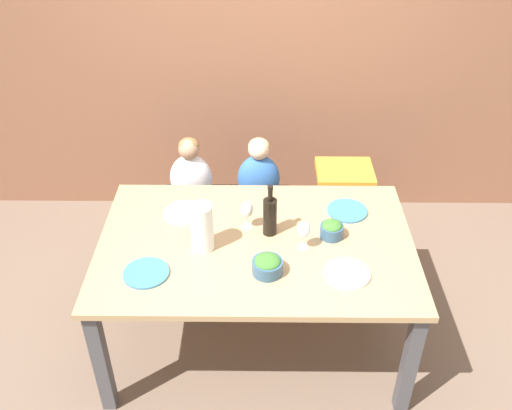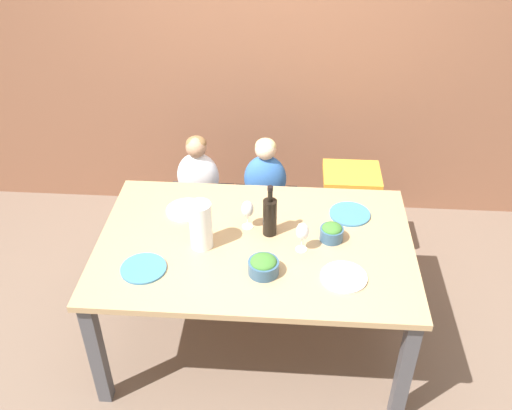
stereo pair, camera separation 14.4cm
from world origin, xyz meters
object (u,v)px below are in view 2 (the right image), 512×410
Objects in this scene: wine_glass_far at (248,210)px; salad_bowl_large at (264,265)px; dinner_plate_front_right at (344,277)px; chair_far_center at (265,209)px; person_child_center at (265,173)px; chair_far_left at (200,206)px; salad_bowl_small at (332,232)px; wine_bottle at (270,216)px; wine_glass_near at (302,232)px; dinner_plate_back_right at (350,214)px; paper_towel_roll at (201,225)px; person_child_left at (198,171)px; dinner_plate_back_left at (186,210)px; chair_right_highchair at (350,192)px; dinner_plate_front_left at (143,268)px.

wine_glass_far is 0.39m from salad_bowl_large.
chair_far_center is at bearing 112.90° from dinner_plate_front_right.
salad_bowl_large is (0.05, -1.03, 0.12)m from person_child_center.
salad_bowl_small is at bearing -41.80° from chair_far_left.
wine_bottle reaches higher than wine_glass_near.
salad_bowl_large is at bearing -131.75° from dinner_plate_back_right.
paper_towel_roll is at bearing -159.98° from wine_bottle.
person_child_center is at bearing 0.00° from person_child_left.
person_child_left is at bearing 125.06° from wine_bottle.
person_child_left is at bearing 128.72° from wine_glass_near.
person_child_center reaches higher than chair_far_center.
dinner_plate_back_right is at bearing 48.25° from salad_bowl_large.
person_child_center is 2.73× the size of wine_glass_far.
chair_far_center is 1.98× the size of dinner_plate_back_left.
wine_bottle is 0.37m from paper_towel_roll.
person_child_center is at bearing 117.70° from salad_bowl_small.
chair_right_highchair is at bearing 29.29° from dinner_plate_back_left.
paper_towel_roll is at bearing -134.95° from chair_right_highchair.
chair_far_left is at bearing 84.20° from dinner_plate_front_left.
chair_far_left is at bearing 180.00° from chair_right_highchair.
dinner_plate_front_left is at bearing -142.01° from paper_towel_roll.
wine_glass_far is at bearing 149.35° from wine_glass_near.
salad_bowl_large is (-0.19, -0.19, -0.07)m from wine_glass_near.
person_child_left is at bearing 115.35° from salad_bowl_large.
wine_glass_near is at bearing -51.28° from person_child_left.
salad_bowl_small is (0.67, 0.10, -0.08)m from paper_towel_roll.
paper_towel_roll is 0.36m from dinner_plate_front_left.
person_child_center is at bearing 112.89° from dinner_plate_front_right.
wine_glass_near is 0.27m from salad_bowl_large.
wine_glass_far is 0.46m from salad_bowl_small.
paper_towel_roll reaches higher than dinner_plate_back_left.
chair_right_highchair is at bearing 63.72° from salad_bowl_large.
salad_bowl_small is (-0.17, -0.74, 0.24)m from chair_right_highchair.
wine_glass_far is 0.73× the size of dinner_plate_front_right.
wine_bottle is (0.50, -0.72, 0.19)m from person_child_left.
person_child_center is 2.00× the size of dinner_plate_back_right.
salad_bowl_large and salad_bowl_small have the same top height.
person_child_left is 2.73× the size of wine_glass_near.
chair_far_left is at bearing 115.37° from salad_bowl_large.
chair_far_center is at bearing 105.54° from wine_glass_near.
chair_far_center is at bearing 71.39° from paper_towel_roll.
wine_glass_near is at bearing 135.69° from dinner_plate_front_right.
wine_bottle reaches higher than chair_far_center.
salad_bowl_small is at bearing -116.84° from dinner_plate_back_right.
paper_towel_roll is (0.16, -0.84, 0.21)m from person_child_left.
wine_glass_near is 0.73× the size of dinner_plate_front_right.
chair_right_highchair is 1.18m from salad_bowl_large.
person_child_center is 0.89m from wine_glass_near.
salad_bowl_large is 0.60m from dinner_plate_front_left.
chair_far_left is 1.21m from salad_bowl_large.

